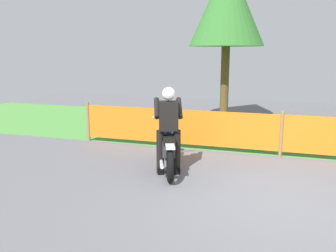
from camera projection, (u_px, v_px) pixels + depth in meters
name	position (u px, v px, depth m)	size (l,w,h in m)	color
ground	(280.00, 200.00, 5.69)	(24.00, 24.00, 0.02)	#5B5B60
grass_verge	(280.00, 132.00, 10.49)	(24.00, 5.26, 0.01)	#4C8C3D
barrier_fence	(281.00, 133.00, 7.92)	(9.82, 0.08, 1.05)	olive
tree_leftmost	(227.00, 4.00, 11.30)	(2.44, 2.44, 5.22)	brown
motorcycle_lead	(168.00, 147.00, 7.07)	(0.91, 1.98, 0.98)	black
rider_lead	(168.00, 127.00, 6.78)	(0.67, 0.68, 1.69)	black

